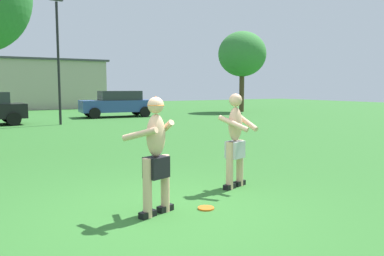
{
  "coord_description": "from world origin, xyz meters",
  "views": [
    {
      "loc": [
        -2.49,
        -4.93,
        1.83
      ],
      "look_at": [
        0.8,
        0.62,
        1.15
      ],
      "focal_mm": 36.54,
      "sensor_mm": 36.0,
      "label": 1
    }
  ],
  "objects_px": {
    "frisbee": "(206,208)",
    "player_in_gray": "(235,139)",
    "car_blue_mid_lot": "(117,103)",
    "lamp_post": "(58,47)",
    "tree_left_field": "(242,54)",
    "player_with_cap": "(156,150)"
  },
  "relations": [
    {
      "from": "frisbee",
      "to": "player_in_gray",
      "type": "bearing_deg",
      "value": 34.94
    },
    {
      "from": "frisbee",
      "to": "car_blue_mid_lot",
      "type": "relative_size",
      "value": 0.06
    },
    {
      "from": "player_in_gray",
      "to": "lamp_post",
      "type": "height_order",
      "value": "lamp_post"
    },
    {
      "from": "car_blue_mid_lot",
      "to": "tree_left_field",
      "type": "distance_m",
      "value": 10.1
    },
    {
      "from": "lamp_post",
      "to": "car_blue_mid_lot",
      "type": "bearing_deg",
      "value": 38.92
    },
    {
      "from": "frisbee",
      "to": "lamp_post",
      "type": "xyz_separation_m",
      "value": [
        1.04,
        14.65,
        3.67
      ]
    },
    {
      "from": "player_with_cap",
      "to": "car_blue_mid_lot",
      "type": "height_order",
      "value": "player_with_cap"
    },
    {
      "from": "frisbee",
      "to": "player_with_cap",
      "type": "bearing_deg",
      "value": 167.5
    },
    {
      "from": "player_in_gray",
      "to": "car_blue_mid_lot",
      "type": "relative_size",
      "value": 0.38
    },
    {
      "from": "player_with_cap",
      "to": "tree_left_field",
      "type": "relative_size",
      "value": 0.29
    },
    {
      "from": "player_with_cap",
      "to": "frisbee",
      "type": "bearing_deg",
      "value": -12.5
    },
    {
      "from": "player_in_gray",
      "to": "car_blue_mid_lot",
      "type": "xyz_separation_m",
      "value": [
        4.0,
        17.16,
        -0.07
      ]
    },
    {
      "from": "player_in_gray",
      "to": "lamp_post",
      "type": "relative_size",
      "value": 0.28
    },
    {
      "from": "lamp_post",
      "to": "tree_left_field",
      "type": "height_order",
      "value": "lamp_post"
    },
    {
      "from": "frisbee",
      "to": "car_blue_mid_lot",
      "type": "distance_m",
      "value": 18.7
    },
    {
      "from": "frisbee",
      "to": "lamp_post",
      "type": "distance_m",
      "value": 15.13
    },
    {
      "from": "lamp_post",
      "to": "tree_left_field",
      "type": "distance_m",
      "value": 14.05
    },
    {
      "from": "frisbee",
      "to": "tree_left_field",
      "type": "relative_size",
      "value": 0.04
    },
    {
      "from": "player_with_cap",
      "to": "lamp_post",
      "type": "distance_m",
      "value": 14.85
    },
    {
      "from": "frisbee",
      "to": "lamp_post",
      "type": "height_order",
      "value": "lamp_post"
    },
    {
      "from": "lamp_post",
      "to": "frisbee",
      "type": "bearing_deg",
      "value": -94.07
    },
    {
      "from": "frisbee",
      "to": "car_blue_mid_lot",
      "type": "bearing_deg",
      "value": 74.02
    }
  ]
}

